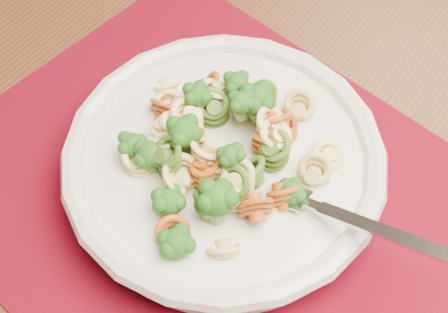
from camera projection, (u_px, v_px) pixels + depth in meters
The scene contains 5 objects.
dining_table at pixel (275, 155), 0.71m from camera, with size 1.34×0.86×0.78m.
placemat at pixel (223, 202), 0.54m from camera, with size 0.48×0.37×0.00m, color #5D0313.
pasta_bowl at pixel (224, 163), 0.53m from camera, with size 0.27×0.27×0.05m.
pasta_broccoli_heap at pixel (224, 152), 0.51m from camera, with size 0.23×0.23×0.06m, color #F2D577, non-canonical shape.
fork at pixel (293, 197), 0.49m from camera, with size 0.19×0.02×0.01m, color silver, non-canonical shape.
Camera 1 is at (-0.05, -0.64, 1.26)m, focal length 50.00 mm.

